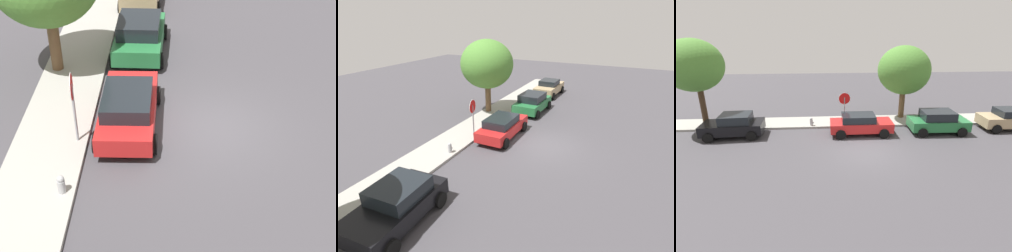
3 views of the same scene
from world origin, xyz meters
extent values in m
plane|color=#423F44|center=(0.00, 0.00, 0.00)|extent=(60.00, 60.00, 0.00)
cube|color=#9E9B93|center=(0.00, 5.18, 0.07)|extent=(32.00, 2.35, 0.14)
cylinder|color=gray|center=(-1.00, 4.30, 1.08)|extent=(0.08, 0.08, 2.17)
cylinder|color=white|center=(-1.00, 4.30, 2.09)|extent=(0.85, 0.12, 0.85)
cylinder|color=red|center=(-1.00, 4.30, 2.09)|extent=(0.79, 0.12, 0.79)
cube|color=red|center=(0.00, 2.77, 0.60)|extent=(4.12, 1.75, 0.60)
cube|color=black|center=(-0.19, 2.77, 1.14)|extent=(2.18, 1.54, 0.47)
cylinder|color=black|center=(1.40, 3.64, 0.32)|extent=(0.64, 0.22, 0.64)
cylinder|color=black|center=(1.40, 1.90, 0.32)|extent=(0.64, 0.22, 0.64)
cylinder|color=black|center=(-1.40, 3.65, 0.32)|extent=(0.64, 0.22, 0.64)
cylinder|color=black|center=(-1.40, 1.91, 0.32)|extent=(0.64, 0.22, 0.64)
cube|color=#236B38|center=(5.27, 2.76, 0.63)|extent=(3.89, 1.97, 0.65)
cube|color=black|center=(5.20, 2.76, 1.23)|extent=(2.15, 1.70, 0.56)
cylinder|color=black|center=(6.60, 3.66, 0.32)|extent=(0.65, 0.24, 0.64)
cylinder|color=black|center=(6.56, 1.79, 0.32)|extent=(0.65, 0.24, 0.64)
cylinder|color=black|center=(3.99, 3.73, 0.32)|extent=(0.65, 0.24, 0.64)
cylinder|color=black|center=(3.94, 1.86, 0.32)|extent=(0.65, 0.24, 0.64)
cube|color=black|center=(-8.42, 2.93, 0.63)|extent=(3.93, 2.12, 0.66)
cube|color=black|center=(-8.17, 2.95, 1.24)|extent=(1.99, 1.78, 0.55)
cylinder|color=black|center=(-9.66, 1.91, 0.32)|extent=(0.65, 0.26, 0.64)
cylinder|color=black|center=(-9.77, 3.80, 0.32)|extent=(0.65, 0.26, 0.64)
cylinder|color=black|center=(-7.06, 2.06, 0.32)|extent=(0.65, 0.26, 0.64)
cylinder|color=black|center=(-7.17, 3.95, 0.32)|extent=(0.65, 0.26, 0.64)
cube|color=tan|center=(10.57, 3.02, 0.65)|extent=(4.14, 1.89, 0.69)
cube|color=black|center=(10.50, 3.02, 1.23)|extent=(1.82, 1.61, 0.48)
cylinder|color=black|center=(9.21, 3.94, 0.32)|extent=(0.65, 0.24, 0.64)
cylinder|color=black|center=(9.16, 2.18, 0.32)|extent=(0.65, 0.24, 0.64)
cylinder|color=#422D1E|center=(-10.94, 4.82, 1.46)|extent=(0.39, 0.39, 2.92)
ellipsoid|color=#4C8433|center=(-11.04, 4.72, 4.42)|extent=(3.90, 3.90, 3.49)
cylinder|color=brown|center=(3.58, 5.84, 1.34)|extent=(0.44, 0.44, 2.68)
ellipsoid|color=#4C8433|center=(3.58, 5.86, 3.80)|extent=(3.94, 3.94, 3.60)
cylinder|color=#A5A5A8|center=(-3.40, 4.35, 0.28)|extent=(0.22, 0.22, 0.55)
sphere|color=#A5A5A8|center=(-3.40, 4.35, 0.61)|extent=(0.21, 0.21, 0.21)
cylinder|color=#A5A5A8|center=(-3.25, 4.35, 0.33)|extent=(0.08, 0.09, 0.09)
camera|label=1|loc=(-13.85, 1.19, 9.89)|focal=55.00mm
camera|label=2|loc=(-13.57, -4.03, 7.11)|focal=28.00mm
camera|label=3|loc=(-2.28, -13.61, 6.56)|focal=28.00mm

